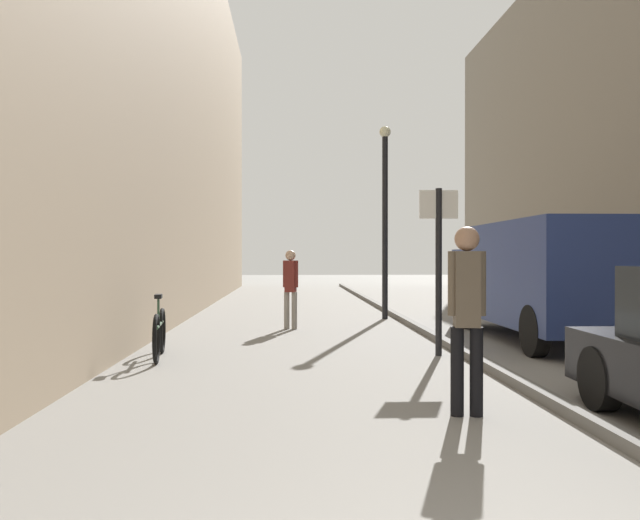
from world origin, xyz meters
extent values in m
plane|color=gray|center=(0.00, 12.00, 0.00)|extent=(80.00, 80.00, 0.00)
cube|color=gray|center=(-4.85, 12.00, 5.95)|extent=(2.51, 40.00, 11.90)
cube|color=#615F5B|center=(1.58, 12.00, 0.06)|extent=(0.16, 40.00, 0.12)
cylinder|color=black|center=(0.51, 4.54, 0.43)|extent=(0.13, 0.13, 0.86)
cylinder|color=black|center=(0.69, 4.52, 0.43)|extent=(0.13, 0.13, 0.86)
cube|color=brown|center=(0.60, 4.53, 1.23)|extent=(0.26, 0.23, 0.73)
cylinder|color=brown|center=(0.47, 4.54, 1.28)|extent=(0.10, 0.10, 0.62)
cylinder|color=brown|center=(0.73, 4.51, 1.28)|extent=(0.10, 0.10, 0.62)
sphere|color=#9E755B|center=(0.60, 4.53, 1.71)|extent=(0.24, 0.24, 0.24)
cylinder|color=gray|center=(-1.17, 12.04, 0.39)|extent=(0.12, 0.12, 0.79)
cylinder|color=gray|center=(-1.01, 11.99, 0.39)|extent=(0.12, 0.12, 0.79)
cube|color=maroon|center=(-1.09, 12.01, 1.12)|extent=(0.26, 0.24, 0.67)
cylinder|color=maroon|center=(-1.20, 12.05, 1.17)|extent=(0.09, 0.09, 0.57)
cylinder|color=maroon|center=(-0.97, 11.98, 1.17)|extent=(0.09, 0.09, 0.57)
sphere|color=tan|center=(-1.09, 12.01, 1.57)|extent=(0.22, 0.22, 0.22)
cube|color=navy|center=(3.61, 9.34, 1.25)|extent=(2.13, 3.97, 1.81)
cube|color=navy|center=(3.63, 12.08, 1.02)|extent=(2.11, 1.56, 1.36)
cube|color=black|center=(3.63, 12.62, 1.32)|extent=(1.76, 0.06, 0.60)
cylinder|color=black|center=(2.68, 11.94, 0.40)|extent=(0.23, 0.80, 0.80)
cylinder|color=black|center=(4.57, 11.92, 0.40)|extent=(0.23, 0.80, 0.80)
cylinder|color=black|center=(2.65, 8.07, 0.40)|extent=(0.23, 0.80, 0.80)
cylinder|color=black|center=(1.99, 4.68, 0.32)|extent=(0.21, 0.64, 0.64)
cylinder|color=black|center=(1.20, 8.27, 1.30)|extent=(0.10, 0.10, 2.60)
cube|color=white|center=(1.20, 8.27, 2.35)|extent=(0.60, 0.04, 0.44)
cylinder|color=black|center=(1.25, 14.13, 2.25)|extent=(0.14, 0.14, 4.50)
sphere|color=beige|center=(1.25, 14.13, 4.62)|extent=(0.28, 0.28, 0.28)
torus|color=black|center=(-3.14, 8.73, 0.36)|extent=(0.14, 0.72, 0.72)
torus|color=black|center=(-3.02, 7.68, 0.36)|extent=(0.14, 0.72, 0.72)
cylinder|color=#335138|center=(-3.08, 8.21, 0.51)|extent=(0.16, 0.94, 0.05)
cylinder|color=#335138|center=(-3.06, 8.02, 0.73)|extent=(0.04, 0.04, 0.40)
cube|color=black|center=(-3.06, 8.02, 0.95)|extent=(0.13, 0.25, 0.06)
camera|label=1|loc=(-1.11, -1.56, 1.54)|focal=35.93mm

